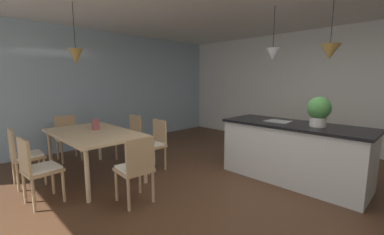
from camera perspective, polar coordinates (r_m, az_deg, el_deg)
name	(u,v)px	position (r m, az deg, el deg)	size (l,w,h in m)	color
ground_plane	(251,197)	(3.63, 13.54, -17.39)	(10.00, 8.40, 0.04)	#4C301E
wall_back_kitchen	(333,90)	(6.30, 29.90, 5.57)	(10.00, 0.12, 2.70)	white
window_wall_left_glazing	(108,89)	(6.39, -18.80, 6.27)	(0.06, 8.40, 2.70)	#9EB7C6
dining_table	(94,136)	(4.25, -21.82, -3.98)	(1.73, 1.03, 0.74)	#D1B284
chair_far_right	(154,143)	(4.38, -8.85, -5.82)	(0.41, 0.41, 0.87)	tan
chair_near_right	(38,168)	(3.68, -32.10, -9.86)	(0.43, 0.43, 0.87)	tan
chair_kitchen_end	(136,167)	(3.24, -12.87, -11.17)	(0.43, 0.43, 0.87)	tan
chair_near_left	(24,155)	(4.42, -34.39, -7.11)	(0.41, 0.41, 0.87)	tan
chair_window_end	(68,136)	(5.43, -26.81, -3.86)	(0.42, 0.42, 0.87)	tan
chair_far_left	(130,136)	(5.02, -14.12, -4.13)	(0.41, 0.41, 0.87)	tan
kitchen_island	(293,151)	(4.18, 22.29, -7.25)	(2.13, 0.85, 0.91)	silver
pendant_over_table	(76,56)	(4.22, -25.27, 12.68)	(0.20, 0.20, 0.90)	black
pendant_over_island_main	(273,54)	(4.23, 18.17, 13.72)	(0.21, 0.21, 0.83)	black
pendant_over_island_aux	(330,51)	(3.92, 29.27, 13.18)	(0.26, 0.26, 0.86)	black
potted_plant_on_island	(319,110)	(3.95, 27.27, 1.50)	(0.32, 0.32, 0.43)	beige
vase_on_dining_table	(95,124)	(4.39, -21.42, -1.50)	(0.12, 0.12, 0.18)	#994C51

